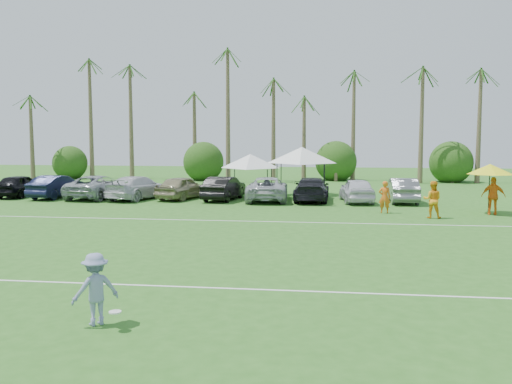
# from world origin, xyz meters

# --- Properties ---
(ground) EXTENTS (120.00, 120.00, 0.00)m
(ground) POSITION_xyz_m (0.00, 0.00, 0.00)
(ground) COLOR #2C641E
(ground) RESTS_ON ground
(field_lines) EXTENTS (80.00, 12.10, 0.01)m
(field_lines) POSITION_xyz_m (0.00, 8.00, 0.01)
(field_lines) COLOR white
(field_lines) RESTS_ON ground
(palm_tree_0) EXTENTS (2.40, 2.40, 8.90)m
(palm_tree_0) POSITION_xyz_m (-22.00, 38.00, 7.48)
(palm_tree_0) COLOR brown
(palm_tree_0) RESTS_ON ground
(palm_tree_1) EXTENTS (2.40, 2.40, 9.90)m
(palm_tree_1) POSITION_xyz_m (-17.00, 38.00, 8.35)
(palm_tree_1) COLOR brown
(palm_tree_1) RESTS_ON ground
(palm_tree_2) EXTENTS (2.40, 2.40, 10.90)m
(palm_tree_2) POSITION_xyz_m (-12.00, 38.00, 9.21)
(palm_tree_2) COLOR brown
(palm_tree_2) RESTS_ON ground
(palm_tree_3) EXTENTS (2.40, 2.40, 11.90)m
(palm_tree_3) POSITION_xyz_m (-8.00, 38.00, 10.06)
(palm_tree_3) COLOR brown
(palm_tree_3) RESTS_ON ground
(palm_tree_4) EXTENTS (2.40, 2.40, 8.90)m
(palm_tree_4) POSITION_xyz_m (-4.00, 38.00, 7.48)
(palm_tree_4) COLOR brown
(palm_tree_4) RESTS_ON ground
(palm_tree_5) EXTENTS (2.40, 2.40, 9.90)m
(palm_tree_5) POSITION_xyz_m (0.00, 38.00, 8.35)
(palm_tree_5) COLOR brown
(palm_tree_5) RESTS_ON ground
(palm_tree_6) EXTENTS (2.40, 2.40, 10.90)m
(palm_tree_6) POSITION_xyz_m (4.00, 38.00, 9.21)
(palm_tree_6) COLOR brown
(palm_tree_6) RESTS_ON ground
(palm_tree_7) EXTENTS (2.40, 2.40, 11.90)m
(palm_tree_7) POSITION_xyz_m (8.00, 38.00, 10.06)
(palm_tree_7) COLOR brown
(palm_tree_7) RESTS_ON ground
(palm_tree_8) EXTENTS (2.40, 2.40, 8.90)m
(palm_tree_8) POSITION_xyz_m (13.00, 38.00, 7.48)
(palm_tree_8) COLOR brown
(palm_tree_8) RESTS_ON ground
(palm_tree_9) EXTENTS (2.40, 2.40, 9.90)m
(palm_tree_9) POSITION_xyz_m (18.00, 38.00, 8.35)
(palm_tree_9) COLOR brown
(palm_tree_9) RESTS_ON ground
(bush_tree_0) EXTENTS (4.00, 4.00, 4.00)m
(bush_tree_0) POSITION_xyz_m (-19.00, 39.00, 1.80)
(bush_tree_0) COLOR brown
(bush_tree_0) RESTS_ON ground
(bush_tree_1) EXTENTS (4.00, 4.00, 4.00)m
(bush_tree_1) POSITION_xyz_m (-6.00, 39.00, 1.80)
(bush_tree_1) COLOR brown
(bush_tree_1) RESTS_ON ground
(bush_tree_2) EXTENTS (4.00, 4.00, 4.00)m
(bush_tree_2) POSITION_xyz_m (6.00, 39.00, 1.80)
(bush_tree_2) COLOR brown
(bush_tree_2) RESTS_ON ground
(bush_tree_3) EXTENTS (4.00, 4.00, 4.00)m
(bush_tree_3) POSITION_xyz_m (16.00, 39.00, 1.80)
(bush_tree_3) COLOR brown
(bush_tree_3) RESTS_ON ground
(sideline_player_a) EXTENTS (0.67, 0.47, 1.73)m
(sideline_player_a) POSITION_xyz_m (8.43, 17.80, 0.86)
(sideline_player_a) COLOR orange
(sideline_player_a) RESTS_ON ground
(sideline_player_b) EXTENTS (1.01, 0.85, 1.87)m
(sideline_player_b) POSITION_xyz_m (10.64, 16.25, 0.94)
(sideline_player_b) COLOR orange
(sideline_player_b) RESTS_ON ground
(sideline_player_c) EXTENTS (1.24, 0.73, 1.99)m
(sideline_player_c) POSITION_xyz_m (13.98, 17.84, 0.99)
(sideline_player_c) COLOR orange
(sideline_player_c) RESTS_ON ground
(canopy_tent_left) EXTENTS (4.09, 4.09, 3.31)m
(canopy_tent_left) POSITION_xyz_m (0.10, 25.52, 2.84)
(canopy_tent_left) COLOR black
(canopy_tent_left) RESTS_ON ground
(canopy_tent_right) EXTENTS (4.77, 4.77, 3.87)m
(canopy_tent_right) POSITION_xyz_m (3.56, 26.35, 3.31)
(canopy_tent_right) COLOR black
(canopy_tent_right) RESTS_ON ground
(market_umbrella) EXTENTS (2.37, 2.37, 2.64)m
(market_umbrella) POSITION_xyz_m (13.86, 18.26, 2.37)
(market_umbrella) COLOR black
(market_umbrella) RESTS_ON ground
(frisbee_player) EXTENTS (1.30, 1.12, 1.61)m
(frisbee_player) POSITION_xyz_m (0.48, -1.28, 0.80)
(frisbee_player) COLOR #7D88B1
(frisbee_player) RESTS_ON ground
(parked_car_0) EXTENTS (1.90, 4.47, 1.51)m
(parked_car_0) POSITION_xyz_m (-15.18, 22.78, 0.75)
(parked_car_0) COLOR black
(parked_car_0) RESTS_ON ground
(parked_car_1) EXTENTS (2.21, 4.75, 1.51)m
(parked_car_1) POSITION_xyz_m (-12.38, 22.44, 0.75)
(parked_car_1) COLOR black
(parked_car_1) RESTS_ON ground
(parked_car_2) EXTENTS (3.07, 5.65, 1.51)m
(parked_car_2) POSITION_xyz_m (-9.59, 22.60, 0.75)
(parked_car_2) COLOR #949AA0
(parked_car_2) RESTS_ON ground
(parked_car_3) EXTENTS (3.49, 5.57, 1.51)m
(parked_car_3) POSITION_xyz_m (-6.79, 22.39, 0.75)
(parked_car_3) COLOR silver
(parked_car_3) RESTS_ON ground
(parked_car_4) EXTENTS (2.95, 4.74, 1.51)m
(parked_car_4) POSITION_xyz_m (-4.00, 22.85, 0.75)
(parked_car_4) COLOR gray
(parked_car_4) RESTS_ON ground
(parked_car_5) EXTENTS (2.24, 4.75, 1.51)m
(parked_car_5) POSITION_xyz_m (-1.21, 22.69, 0.75)
(parked_car_5) COLOR black
(parked_car_5) RESTS_ON ground
(parked_car_6) EXTENTS (2.85, 5.57, 1.51)m
(parked_car_6) POSITION_xyz_m (1.59, 22.68, 0.75)
(parked_car_6) COLOR #A9ACB3
(parked_car_6) RESTS_ON ground
(parked_car_7) EXTENTS (2.17, 5.21, 1.51)m
(parked_car_7) POSITION_xyz_m (4.38, 22.82, 0.75)
(parked_car_7) COLOR black
(parked_car_7) RESTS_ON ground
(parked_car_8) EXTENTS (2.26, 4.59, 1.51)m
(parked_car_8) POSITION_xyz_m (7.18, 22.58, 0.75)
(parked_car_8) COLOR silver
(parked_car_8) RESTS_ON ground
(parked_car_9) EXTENTS (1.61, 4.57, 1.51)m
(parked_car_9) POSITION_xyz_m (9.97, 22.92, 0.75)
(parked_car_9) COLOR slate
(parked_car_9) RESTS_ON ground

